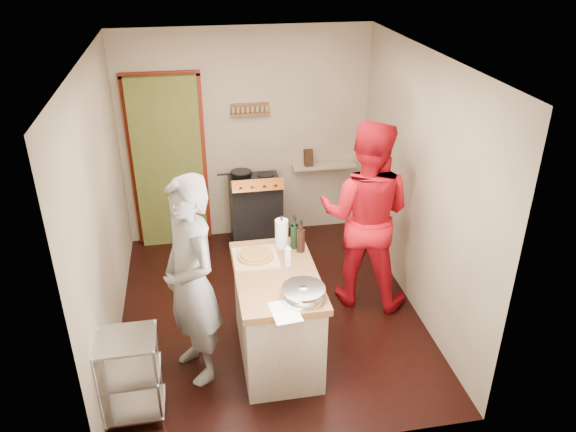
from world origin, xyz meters
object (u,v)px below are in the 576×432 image
object	(u,v)px
stove	(256,211)
person_stripe	(191,282)
island	(277,313)
person_red	(365,215)
wire_shelving	(130,374)

from	to	relation	value
stove	person_stripe	world-z (taller)	person_stripe
island	person_stripe	xyz separation A→B (m)	(-0.73, -0.07, 0.46)
person_red	wire_shelving	bearing A→B (deg)	55.47
island	person_stripe	world-z (taller)	person_stripe
stove	wire_shelving	bearing A→B (deg)	-116.85
island	stove	bearing A→B (deg)	88.05
person_stripe	wire_shelving	bearing A→B (deg)	-74.23
person_stripe	person_red	bearing A→B (deg)	90.70
wire_shelving	island	xyz separation A→B (m)	(1.26, 0.51, 0.04)
wire_shelving	person_stripe	distance (m)	0.86
wire_shelving	person_stripe	world-z (taller)	person_stripe
stove	island	world-z (taller)	island
stove	person_red	size ratio (longest dim) A/B	0.51
person_red	person_stripe	bearing A→B (deg)	51.53
wire_shelving	island	bearing A→B (deg)	22.28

